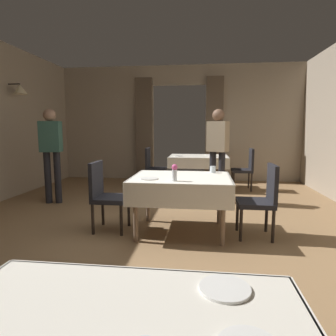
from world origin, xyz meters
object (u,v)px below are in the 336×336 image
(dining_table_far, at_px, (199,160))
(plate_mid_c, at_px, (149,178))
(chair_mid_right, at_px, (262,197))
(person_waiter_by_doorway, at_px, (218,148))
(glass_mid_b, at_px, (213,169))
(flower_vase_far, at_px, (211,152))
(plate_far_c, at_px, (210,155))
(flower_vase_mid, at_px, (175,172))
(chair_far_right, at_px, (246,167))
(plate_near_c, at_px, (225,288))
(chair_mid_left, at_px, (105,193))
(dining_table_mid, at_px, (181,184))
(chair_far_left, at_px, (153,166))
(plate_far_b, at_px, (178,156))
(person_diner_standing_aside, at_px, (51,148))

(dining_table_far, relative_size, plate_mid_c, 5.79)
(chair_mid_right, xyz_separation_m, person_waiter_by_doorway, (-0.48, 1.72, 0.51))
(chair_mid_right, xyz_separation_m, glass_mid_b, (-0.60, 0.41, 0.28))
(flower_vase_far, bearing_deg, plate_far_c, 91.76)
(chair_mid_right, height_order, plate_far_c, chair_mid_right)
(plate_mid_c, bearing_deg, dining_table_far, 79.89)
(flower_vase_mid, relative_size, person_waiter_by_doorway, 0.12)
(chair_far_right, bearing_deg, plate_near_c, -98.85)
(dining_table_far, distance_m, chair_mid_left, 3.19)
(person_waiter_by_doorway, bearing_deg, dining_table_mid, -107.91)
(chair_far_right, height_order, person_waiter_by_doorway, person_waiter_by_doorway)
(chair_far_left, bearing_deg, person_waiter_by_doorway, -39.38)
(glass_mid_b, xyz_separation_m, person_waiter_by_doorway, (0.12, 1.30, 0.23))
(dining_table_far, distance_m, plate_near_c, 5.56)
(plate_mid_c, xyz_separation_m, person_waiter_by_doorway, (0.93, 1.91, 0.27))
(flower_vase_mid, bearing_deg, flower_vase_far, 80.76)
(chair_far_right, height_order, glass_mid_b, chair_far_right)
(plate_near_c, distance_m, flower_vase_far, 5.43)
(chair_mid_left, height_order, plate_far_c, chair_mid_left)
(plate_mid_c, xyz_separation_m, plate_far_c, (0.83, 3.40, 0.00))
(dining_table_far, bearing_deg, chair_far_right, -3.59)
(dining_table_mid, distance_m, flower_vase_mid, 0.40)
(plate_near_c, bearing_deg, glass_mid_b, 89.10)
(dining_table_mid, height_order, chair_mid_left, chair_mid_left)
(plate_mid_c, bearing_deg, flower_vase_mid, -17.60)
(flower_vase_mid, xyz_separation_m, glass_mid_b, (0.47, 0.71, -0.06))
(plate_near_c, bearing_deg, dining_table_mid, 97.99)
(dining_table_mid, height_order, flower_vase_mid, flower_vase_mid)
(dining_table_mid, xyz_separation_m, dining_table_far, (0.18, 2.92, 0.01))
(chair_far_left, bearing_deg, plate_far_b, -5.44)
(dining_table_mid, distance_m, chair_mid_left, 1.03)
(dining_table_far, height_order, plate_mid_c, plate_mid_c)
(plate_far_b, bearing_deg, flower_vase_mid, -85.93)
(plate_near_c, relative_size, person_waiter_by_doorway, 0.12)
(chair_far_right, xyz_separation_m, plate_near_c, (-0.86, -5.49, 0.24))
(plate_far_c, bearing_deg, dining_table_mid, -97.95)
(chair_mid_right, relative_size, flower_vase_mid, 4.62)
(chair_mid_right, bearing_deg, person_waiter_by_doorway, 105.64)
(plate_far_c, relative_size, person_diner_standing_aside, 0.14)
(dining_table_mid, relative_size, chair_far_right, 1.37)
(dining_table_mid, relative_size, flower_vase_far, 7.15)
(plate_mid_c, bearing_deg, plate_far_b, 87.96)
(chair_far_right, distance_m, person_waiter_by_doorway, 1.45)
(dining_table_mid, bearing_deg, glass_mid_b, 41.73)
(person_diner_standing_aside, bearing_deg, plate_mid_c, -35.39)
(dining_table_far, xyz_separation_m, chair_mid_left, (-1.20, -2.95, -0.14))
(plate_far_c, bearing_deg, plate_near_c, -90.70)
(chair_mid_left, distance_m, chair_far_right, 3.66)
(dining_table_far, height_order, person_diner_standing_aside, person_diner_standing_aside)
(person_waiter_by_doorway, bearing_deg, chair_mid_left, -132.43)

